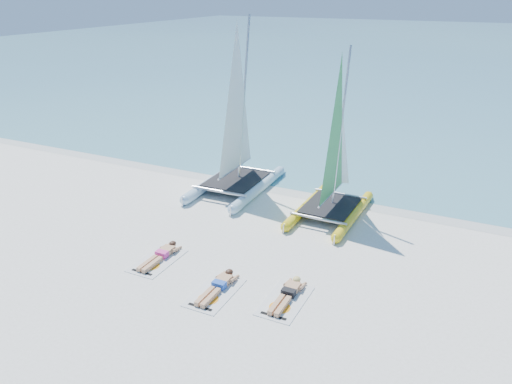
% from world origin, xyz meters
% --- Properties ---
extents(ground, '(140.00, 140.00, 0.00)m').
position_xyz_m(ground, '(0.00, 0.00, 0.00)').
color(ground, white).
rests_on(ground, ground).
extents(sea, '(140.00, 115.00, 0.01)m').
position_xyz_m(sea, '(0.00, 63.00, 0.01)').
color(sea, '#76C5C3').
rests_on(sea, ground).
extents(wet_sand_strip, '(140.00, 1.40, 0.01)m').
position_xyz_m(wet_sand_strip, '(0.00, 5.50, 0.00)').
color(wet_sand_strip, silver).
rests_on(wet_sand_strip, ground).
extents(catamaran_blue, '(2.54, 5.13, 6.93)m').
position_xyz_m(catamaran_blue, '(-2.72, 4.68, 2.07)').
color(catamaran_blue, silver).
rests_on(catamaran_blue, ground).
extents(catamaran_yellow, '(2.18, 4.75, 6.03)m').
position_xyz_m(catamaran_yellow, '(1.52, 4.31, 1.90)').
color(catamaran_yellow, yellow).
rests_on(catamaran_yellow, ground).
extents(towel_a, '(1.00, 1.85, 0.02)m').
position_xyz_m(towel_a, '(-2.11, -1.57, 0.01)').
color(towel_a, silver).
rests_on(towel_a, ground).
extents(sunbather_a, '(0.37, 1.73, 0.26)m').
position_xyz_m(sunbather_a, '(-2.11, -1.38, 0.12)').
color(sunbather_a, tan).
rests_on(sunbather_a, towel_a).
extents(towel_b, '(1.00, 1.85, 0.02)m').
position_xyz_m(towel_b, '(0.30, -2.28, 0.01)').
color(towel_b, silver).
rests_on(towel_b, ground).
extents(sunbather_b, '(0.37, 1.73, 0.26)m').
position_xyz_m(sunbather_b, '(0.30, -2.09, 0.12)').
color(sunbather_b, tan).
rests_on(sunbather_b, towel_b).
extents(towel_c, '(1.00, 1.85, 0.02)m').
position_xyz_m(towel_c, '(2.15, -1.79, 0.01)').
color(towel_c, silver).
rests_on(towel_c, ground).
extents(sunbather_c, '(0.37, 1.73, 0.26)m').
position_xyz_m(sunbather_c, '(2.15, -1.60, 0.12)').
color(sunbather_c, tan).
rests_on(sunbather_c, towel_c).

